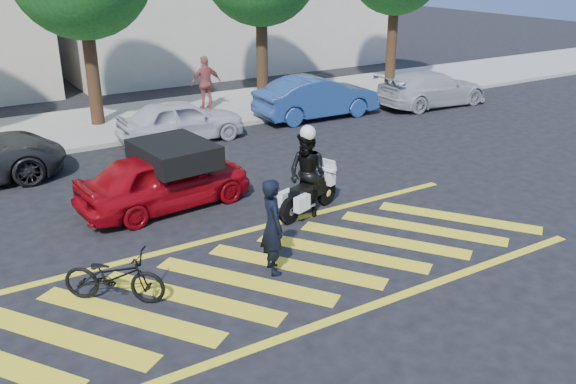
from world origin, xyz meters
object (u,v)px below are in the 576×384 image
red_convertible (165,179)px  parked_far_right (432,89)px  officer_moto (307,174)px  police_motorcycle (308,194)px  officer_bike (273,226)px  parked_mid_right (181,120)px  bicycle (114,276)px  parked_right (317,97)px

red_convertible → parked_far_right: 13.34m
officer_moto → parked_far_right: officer_moto is taller
police_motorcycle → parked_far_right: (9.99, 6.40, 0.19)m
officer_bike → officer_moto: (2.03, 1.93, 0.05)m
officer_moto → red_convertible: 3.36m
officer_bike → red_convertible: officer_bike is taller
parked_mid_right → red_convertible: bearing=154.0°
police_motorcycle → parked_far_right: bearing=12.8°
bicycle → parked_mid_right: (4.66, 8.38, 0.21)m
bicycle → parked_right: parked_right is taller
bicycle → officer_moto: 5.12m
officer_moto → bicycle: bearing=-93.6°
parked_right → parked_far_right: (4.89, -0.82, -0.08)m
red_convertible → parked_far_right: bearing=-77.4°
bicycle → officer_moto: size_ratio=0.92×
bicycle → red_convertible: 4.18m
officer_moto → red_convertible: size_ratio=0.48×
parked_right → parked_far_right: size_ratio=0.99×
officer_bike → police_motorcycle: bearing=-34.7°
parked_right → officer_moto: bearing=146.1°
bicycle → parked_right: 13.21m
parked_right → parked_far_right: parked_right is taller
officer_moto → parked_mid_right: (-0.23, 6.96, -0.29)m
officer_moto → parked_right: 8.84m
officer_bike → parked_far_right: size_ratio=0.40×
officer_bike → parked_mid_right: officer_bike is taller
parked_mid_right → parked_far_right: bearing=-93.1°
officer_moto → police_motorcycle: bearing=34.7°
parked_right → parked_far_right: bearing=-98.0°
bicycle → police_motorcycle: bicycle is taller
parked_right → parked_mid_right: bearing=94.1°
bicycle → police_motorcycle: 5.10m
red_convertible → parked_mid_right: size_ratio=1.02×
parked_right → red_convertible: bearing=125.0°
police_motorcycle → parked_right: bearing=34.9°
police_motorcycle → parked_far_right: parked_far_right is taller
red_convertible → parked_far_right: (12.63, 4.30, -0.02)m
officer_bike → parked_right: officer_bike is taller
parked_far_right → police_motorcycle: bearing=124.9°
police_motorcycle → parked_far_right: size_ratio=0.42×
parked_far_right → bicycle: bearing=120.0°
red_convertible → officer_bike: bearing=-177.8°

